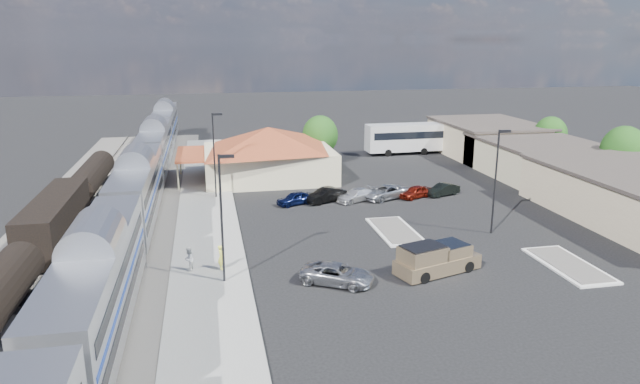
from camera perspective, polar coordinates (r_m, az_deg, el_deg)
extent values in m
plane|color=black|center=(47.19, 3.70, -5.07)|extent=(280.00, 280.00, 0.00)
cube|color=#4C4944|center=(54.04, -20.78, -3.36)|extent=(16.00, 100.00, 0.12)
cube|color=gray|center=(51.33, -11.17, -3.55)|extent=(5.50, 92.00, 0.18)
cube|color=silver|center=(34.02, -21.34, -8.78)|extent=(3.00, 20.00, 5.00)
cube|color=black|center=(35.17, -20.90, -12.89)|extent=(2.20, 16.00, 0.60)
cube|color=silver|center=(53.76, -17.76, 0.14)|extent=(3.00, 20.00, 5.00)
cube|color=black|center=(54.50, -17.53, -2.65)|extent=(2.20, 16.00, 0.60)
cube|color=silver|center=(74.19, -16.14, 4.22)|extent=(3.00, 20.00, 5.00)
cube|color=black|center=(74.73, -15.99, 2.15)|extent=(2.20, 16.00, 0.60)
cube|color=silver|center=(94.88, -15.21, 6.53)|extent=(3.00, 20.00, 5.00)
cube|color=black|center=(95.30, -15.10, 4.90)|extent=(2.20, 16.00, 0.60)
cube|color=black|center=(50.66, -24.97, -2.45)|extent=(2.80, 14.00, 3.60)
cube|color=black|center=(51.21, -24.73, -4.49)|extent=(2.20, 12.00, 0.60)
cylinder|color=black|center=(65.82, -21.90, 1.56)|extent=(2.80, 14.00, 2.80)
cube|color=black|center=(66.23, -21.74, 0.05)|extent=(2.20, 12.00, 0.60)
cube|color=#C6BA90|center=(68.66, -5.14, 2.86)|extent=(15.00, 12.00, 3.60)
pyramid|color=maroon|center=(68.08, -5.20, 5.41)|extent=(15.30, 12.24, 2.60)
cube|color=maroon|center=(68.00, -12.83, 3.71)|extent=(3.20, 9.60, 0.25)
cube|color=#C6B28C|center=(73.96, 21.36, 2.92)|extent=(12.00, 18.00, 4.00)
cube|color=#3F3833|center=(73.58, 21.51, 4.55)|extent=(12.40, 18.40, 0.30)
cube|color=#C6B28C|center=(85.79, 16.39, 5.05)|extent=(12.00, 16.00, 4.50)
cube|color=#3F3833|center=(85.44, 16.51, 6.64)|extent=(12.40, 16.40, 0.30)
cube|color=silver|center=(50.09, 7.53, -3.88)|extent=(3.30, 7.50, 0.15)
cube|color=#4C4944|center=(50.07, 7.54, -3.79)|extent=(2.70, 6.90, 0.10)
cube|color=silver|center=(46.14, 23.59, -6.73)|extent=(3.30, 7.50, 0.15)
cube|color=#4C4944|center=(46.11, 23.60, -6.64)|extent=(2.70, 6.90, 0.10)
cylinder|color=black|center=(38.56, -9.81, -2.84)|extent=(0.16, 0.16, 9.00)
cube|color=black|center=(37.49, -9.34, 3.54)|extent=(1.00, 0.25, 0.22)
cylinder|color=black|center=(59.90, -10.53, 3.51)|extent=(0.16, 0.16, 9.00)
cube|color=black|center=(59.21, -10.24, 7.66)|extent=(1.00, 0.25, 0.22)
cylinder|color=black|center=(50.27, 17.11, 0.90)|extent=(0.16, 0.16, 9.00)
cube|color=black|center=(49.69, 18.01, 5.80)|extent=(1.00, 0.25, 0.22)
cylinder|color=#382314|center=(72.85, 27.81, 1.57)|extent=(0.30, 0.30, 2.86)
ellipsoid|color=#244C15|center=(72.34, 28.07, 3.72)|extent=(4.94, 4.94, 5.46)
cylinder|color=#382314|center=(83.91, 21.87, 3.69)|extent=(0.30, 0.30, 2.55)
ellipsoid|color=#244C15|center=(83.50, 22.04, 5.37)|extent=(4.41, 4.41, 4.87)
cylinder|color=#382314|center=(75.69, 0.01, 3.72)|extent=(0.30, 0.30, 2.73)
ellipsoid|color=#244C15|center=(75.21, 0.01, 5.71)|extent=(4.71, 4.71, 5.21)
cube|color=#9B835F|center=(41.94, 11.65, -7.07)|extent=(6.70, 4.09, 1.03)
cube|color=#9B835F|center=(41.65, 11.71, -6.05)|extent=(2.94, 2.80, 1.09)
cube|color=#9B835F|center=(41.61, 11.72, -5.90)|extent=(3.54, 2.99, 1.26)
cylinder|color=black|center=(42.61, 14.62, -7.22)|extent=(0.88, 0.56, 0.83)
cylinder|color=black|center=(43.99, 12.77, -6.38)|extent=(0.88, 0.56, 0.83)
cylinder|color=black|center=(40.08, 10.38, -8.41)|extent=(0.88, 0.56, 0.83)
cylinder|color=black|center=(41.56, 8.57, -7.46)|extent=(0.88, 0.56, 0.83)
imported|color=#9D9FA4|center=(39.26, 1.75, -8.21)|extent=(5.53, 4.56, 1.40)
cube|color=white|center=(84.48, 9.19, 5.45)|extent=(13.65, 3.18, 3.85)
cube|color=black|center=(84.41, 9.21, 5.76)|extent=(12.56, 3.21, 1.02)
cylinder|color=black|center=(85.48, 12.44, 4.09)|extent=(1.03, 0.36, 1.02)
cylinder|color=black|center=(87.85, 11.72, 4.42)|extent=(1.03, 0.36, 1.02)
cylinder|color=black|center=(82.19, 6.82, 3.91)|extent=(1.03, 0.36, 1.02)
cylinder|color=black|center=(84.65, 6.23, 4.25)|extent=(1.03, 0.36, 1.02)
imported|color=#DEDE45|center=(41.68, -9.87, -6.44)|extent=(0.56, 0.74, 1.83)
imported|color=silver|center=(41.90, -13.00, -6.55)|extent=(0.88, 1.01, 1.75)
imported|color=#0C143D|center=(57.61, -2.49, -0.63)|extent=(4.20, 2.86, 1.33)
imported|color=black|center=(58.44, 0.56, -0.32)|extent=(4.72, 3.24, 1.47)
imported|color=silver|center=(58.90, 3.67, -0.31)|extent=(4.83, 3.48, 1.30)
imported|color=gray|center=(60.05, 6.55, 0.00)|extent=(5.75, 4.27, 1.45)
imported|color=maroon|center=(60.84, 9.50, 0.01)|extent=(4.10, 2.99, 1.30)
imported|color=black|center=(62.31, 12.15, 0.23)|extent=(4.15, 2.64, 1.29)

